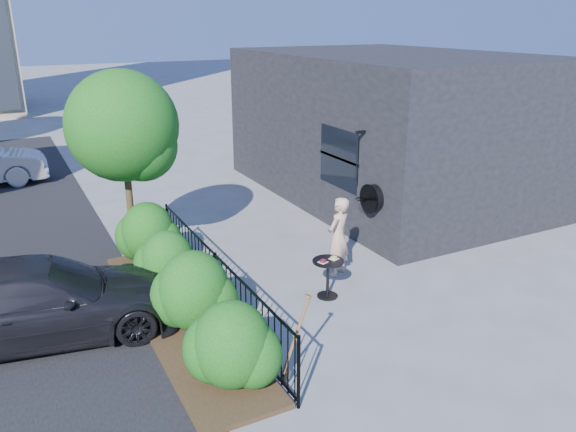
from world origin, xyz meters
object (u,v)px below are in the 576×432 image
patio_tree (127,133)px  car_darkgrey (40,300)px  cafe_table (328,272)px  shovel (294,344)px  woman (338,237)px

patio_tree → car_darkgrey: patio_tree is taller
cafe_table → shovel: 2.61m
car_darkgrey → patio_tree: bearing=-34.2°
shovel → patio_tree: bearing=100.8°
car_darkgrey → cafe_table: bearing=-93.1°
cafe_table → shovel: bearing=-131.9°
woman → shovel: woman is taller
patio_tree → shovel: 5.70m
woman → car_darkgrey: bearing=-28.9°
patio_tree → woman: patio_tree is taller
shovel → car_darkgrey: size_ratio=0.30×
woman → shovel: size_ratio=1.22×
cafe_table → car_darkgrey: car_darkgrey is taller
shovel → cafe_table: bearing=48.1°
cafe_table → car_darkgrey: size_ratio=0.17×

